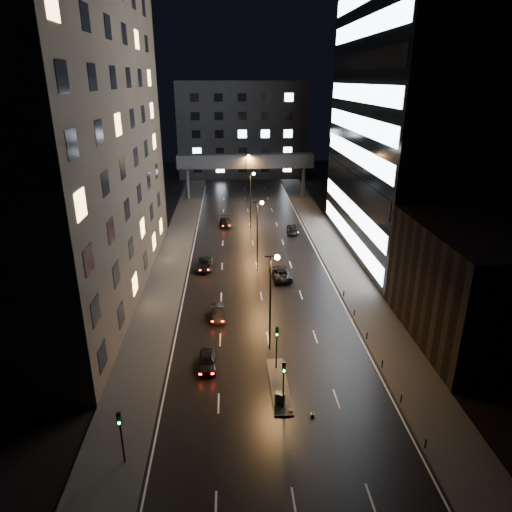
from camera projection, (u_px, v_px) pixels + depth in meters
The scene contains 26 objects.
ground at pixel (253, 243), 75.68m from camera, with size 160.00×160.00×0.00m, color black.
sidewalk_left at pixel (174, 255), 70.31m from camera, with size 5.00×110.00×0.15m, color #383533.
sidewalk_right at pixel (334, 251), 71.69m from camera, with size 5.00×110.00×0.15m, color #383533.
building_left at pixel (64, 129), 52.30m from camera, with size 15.00×48.00×40.00m, color #2D2319.
building_right_low at pixel (468, 286), 45.77m from camera, with size 10.00×18.00×12.00m, color black.
building_right_glass at pixel (428, 100), 65.18m from camera, with size 20.00×36.00×45.00m, color black.
building_far at pixel (242, 129), 125.11m from camera, with size 34.00×14.00×25.00m, color #333335.
skybridge at pixel (246, 162), 100.56m from camera, with size 30.00×3.00×10.00m.
median_island at pixel (279, 385), 40.31m from camera, with size 1.60×8.00×0.15m, color #383533.
traffic_signal_near at pixel (277, 341), 41.54m from camera, with size 0.28×0.34×4.40m.
traffic_signal_far at pixel (284, 378), 36.42m from camera, with size 0.28×0.34×4.40m.
traffic_signal_corner at pixel (121, 430), 31.17m from camera, with size 0.28×0.34×4.40m.
bollard_row at pixel (374, 350), 44.91m from camera, with size 0.12×25.12×0.90m.
streetlight_near at pixel (272, 290), 43.56m from camera, with size 1.45×0.50×10.15m.
streetlight_mid_a at pixel (259, 227), 62.17m from camera, with size 1.45×0.50×10.15m.
streetlight_mid_b at pixel (251, 193), 80.77m from camera, with size 1.45×0.50×10.15m.
streetlight_far at pixel (247, 172), 99.38m from camera, with size 1.45×0.50×10.15m.
car_away_a at pixel (207, 361), 42.77m from camera, with size 1.57×3.89×1.33m, color black.
car_away_b at pixel (218, 313), 51.62m from camera, with size 1.36×3.90×1.29m, color black.
car_away_c at pixel (205, 264), 64.96m from camera, with size 2.27×4.93×1.37m, color black.
car_away_d at pixel (226, 222), 83.97m from camera, with size 1.99×4.90×1.42m, color black.
car_toward_a at pixel (281, 273), 61.96m from camera, with size 2.51×5.44×1.51m, color black.
car_toward_b at pixel (293, 229), 80.41m from camera, with size 2.07×5.09×1.48m, color black.
utility_cabinet at pixel (280, 399), 37.66m from camera, with size 0.75×0.50×1.09m, color #4B4B4D.
cone_a at pixel (312, 414), 36.60m from camera, with size 0.41×0.41×0.47m, color #EE4D0C.
cone_b at pixel (291, 410), 37.03m from camera, with size 0.39×0.39×0.47m, color #FF3A0D.
Camera 1 is at (-3.71, -31.24, 25.36)m, focal length 32.00 mm.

